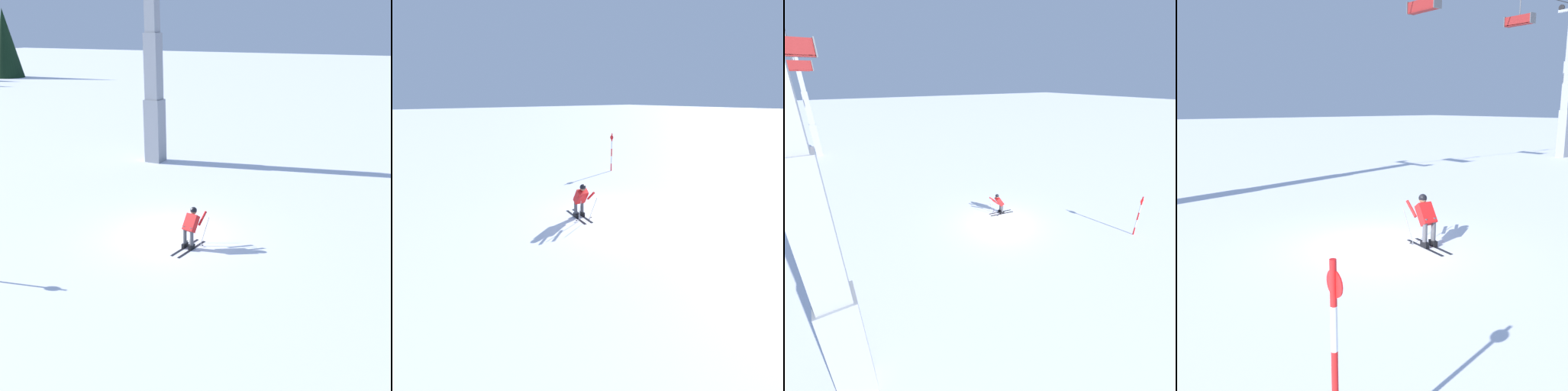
# 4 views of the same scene
# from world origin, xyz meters

# --- Properties ---
(ground_plane) EXTENTS (260.00, 260.00, 0.00)m
(ground_plane) POSITION_xyz_m (0.00, 0.00, 0.00)
(ground_plane) COLOR white
(skier_carving_main) EXTENTS (0.76, 1.71, 1.57)m
(skier_carving_main) POSITION_xyz_m (1.16, -0.70, 0.82)
(skier_carving_main) COLOR black
(skier_carving_main) RESTS_ON ground_plane
(lift_tower_near) EXTENTS (0.92, 3.05, 11.10)m
(lift_tower_near) POSITION_xyz_m (-5.76, 9.00, 4.57)
(lift_tower_near) COLOR gray
(lift_tower_near) RESTS_ON ground_plane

